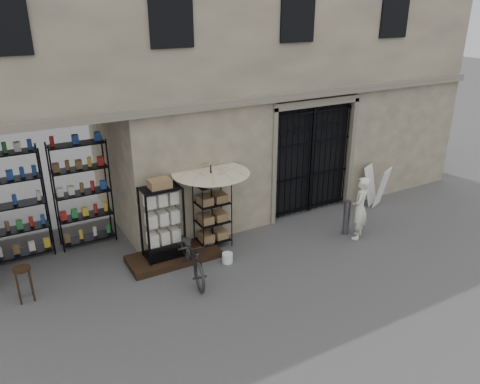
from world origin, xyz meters
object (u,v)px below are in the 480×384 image
display_cabinet (163,226)px  white_bucket (227,258)px  wooden_stool (24,283)px  steel_bollard (346,217)px  easel_sign (376,186)px  bicycle (193,275)px  wire_rack (213,214)px  shopkeeper (357,237)px  market_umbrella (211,177)px

display_cabinet → white_bucket: bearing=-32.2°
wooden_stool → steel_bollard: steel_bollard is taller
white_bucket → easel_sign: (5.07, 0.73, 0.46)m
white_bucket → bicycle: bearing=-172.8°
wire_rack → shopkeeper: bearing=-43.2°
bicycle → wooden_stool: bicycle is taller
wooden_stool → bicycle: bearing=-14.0°
display_cabinet → easel_sign: bearing=-1.4°
wooden_stool → easel_sign: (9.07, 0.06, 0.20)m
display_cabinet → market_umbrella: 1.49m
easel_sign → wooden_stool: bearing=155.6°
bicycle → shopkeeper: size_ratio=1.19×
white_bucket → shopkeeper: 3.33m
wire_rack → easel_sign: (4.99, -0.13, -0.24)m
wire_rack → shopkeeper: wire_rack is taller
wire_rack → shopkeeper: (3.21, -1.36, -0.80)m
market_umbrella → white_bucket: (-0.02, -0.76, -1.64)m
bicycle → display_cabinet: bearing=119.8°
steel_bollard → market_umbrella: bearing=162.8°
display_cabinet → wire_rack: display_cabinet is taller
wire_rack → market_umbrella: market_umbrella is taller
shopkeeper → easel_sign: size_ratio=1.41×
wire_rack → wooden_stool: wire_rack is taller
white_bucket → bicycle: size_ratio=0.12×
easel_sign → wire_rack: bearing=153.7°
wire_rack → wooden_stool: bearing=162.5°
wooden_stool → steel_bollard: bearing=-7.0°
market_umbrella → wooden_stool: size_ratio=3.49×
market_umbrella → wooden_stool: bearing=-178.7°
steel_bollard → display_cabinet: bearing=168.1°
shopkeeper → bicycle: bearing=-44.2°
shopkeeper → easel_sign: (1.78, 1.23, 0.57)m
display_cabinet → white_bucket: size_ratio=7.55×
wooden_stool → easel_sign: size_ratio=0.64×
display_cabinet → wooden_stool: display_cabinet is taller
white_bucket → steel_bollard: 3.20m
display_cabinet → wire_rack: (1.26, 0.16, -0.07)m
bicycle → market_umbrella: bearing=53.2°
wire_rack → steel_bollard: (3.09, -1.08, -0.36)m
wire_rack → steel_bollard: bearing=-39.5°
white_bucket → wooden_stool: bearing=170.5°
bicycle → easel_sign: size_ratio=1.68×
display_cabinet → white_bucket: 1.57m
market_umbrella → easel_sign: size_ratio=2.22×
white_bucket → display_cabinet: bearing=149.5°
wire_rack → white_bucket: bearing=-115.6°
display_cabinet → bicycle: size_ratio=0.94×
wooden_stool → easel_sign: 9.07m
display_cabinet → shopkeeper: 4.72m
display_cabinet → steel_bollard: (4.35, -0.92, -0.43)m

